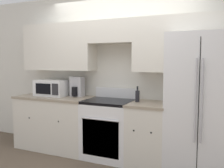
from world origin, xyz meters
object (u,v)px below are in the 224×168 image
microwave (53,88)px  oven_range (109,128)px  refrigerator (201,103)px  bottle (137,96)px

microwave → oven_range: bearing=-3.6°
refrigerator → microwave: 2.43m
bottle → microwave: bearing=178.5°
refrigerator → bottle: (-0.88, -0.04, 0.06)m
oven_range → bottle: size_ratio=4.57×
refrigerator → bottle: 0.88m
refrigerator → microwave: bearing=-180.0°
oven_range → microwave: size_ratio=1.91×
microwave → bottle: (1.55, -0.04, -0.04)m
oven_range → refrigerator: (1.32, 0.07, 0.47)m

